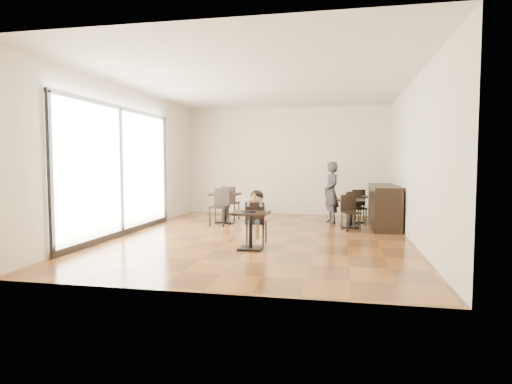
% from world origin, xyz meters
% --- Properties ---
extents(floor, '(6.00, 8.00, 0.01)m').
position_xyz_m(floor, '(0.00, 0.00, 0.00)').
color(floor, brown).
rests_on(floor, ground).
extents(ceiling, '(6.00, 8.00, 0.01)m').
position_xyz_m(ceiling, '(0.00, 0.00, 3.20)').
color(ceiling, silver).
rests_on(ceiling, floor).
extents(wall_back, '(6.00, 0.01, 3.20)m').
position_xyz_m(wall_back, '(0.00, 4.00, 1.60)').
color(wall_back, white).
rests_on(wall_back, floor).
extents(wall_front, '(6.00, 0.01, 3.20)m').
position_xyz_m(wall_front, '(0.00, -4.00, 1.60)').
color(wall_front, white).
rests_on(wall_front, floor).
extents(wall_left, '(0.01, 8.00, 3.20)m').
position_xyz_m(wall_left, '(-3.00, 0.00, 1.60)').
color(wall_left, white).
rests_on(wall_left, floor).
extents(wall_right, '(0.01, 8.00, 3.20)m').
position_xyz_m(wall_right, '(3.00, 0.00, 1.60)').
color(wall_right, white).
rests_on(wall_right, floor).
extents(storefront_window, '(0.04, 4.50, 2.60)m').
position_xyz_m(storefront_window, '(-2.97, -0.50, 1.40)').
color(storefront_window, white).
rests_on(storefront_window, floor).
extents(child_table, '(0.64, 0.64, 0.68)m').
position_xyz_m(child_table, '(0.04, -1.39, 0.34)').
color(child_table, black).
rests_on(child_table, floor).
extents(child_chair, '(0.37, 0.37, 0.81)m').
position_xyz_m(child_chair, '(0.04, -0.84, 0.41)').
color(child_chair, black).
rests_on(child_chair, floor).
extents(child, '(0.37, 0.51, 1.02)m').
position_xyz_m(child, '(0.04, -0.84, 0.51)').
color(child, gray).
rests_on(child, child_chair).
extents(plate, '(0.23, 0.23, 0.01)m').
position_xyz_m(plate, '(0.04, -1.49, 0.68)').
color(plate, black).
rests_on(plate, child_table).
extents(pizza_slice, '(0.24, 0.18, 0.05)m').
position_xyz_m(pizza_slice, '(0.04, -1.03, 0.89)').
color(pizza_slice, tan).
rests_on(pizza_slice, child).
extents(adult_patron, '(0.57, 0.68, 1.58)m').
position_xyz_m(adult_patron, '(1.37, 2.30, 0.79)').
color(adult_patron, '#37373C').
rests_on(adult_patron, floor).
extents(cafe_table_mid, '(0.84, 0.84, 0.68)m').
position_xyz_m(cafe_table_mid, '(1.85, 1.64, 0.34)').
color(cafe_table_mid, black).
rests_on(cafe_table_mid, floor).
extents(cafe_table_left, '(0.79, 0.79, 0.76)m').
position_xyz_m(cafe_table_left, '(-1.32, 1.84, 0.38)').
color(cafe_table_left, black).
rests_on(cafe_table_left, floor).
extents(cafe_table_back, '(0.86, 0.86, 0.69)m').
position_xyz_m(cafe_table_back, '(1.97, 2.60, 0.34)').
color(cafe_table_back, black).
rests_on(cafe_table_back, floor).
extents(chair_mid_a, '(0.48, 0.48, 0.82)m').
position_xyz_m(chair_mid_a, '(1.85, 2.19, 0.41)').
color(chair_mid_a, black).
rests_on(chair_mid_a, floor).
extents(chair_mid_b, '(0.48, 0.48, 0.82)m').
position_xyz_m(chair_mid_b, '(1.85, 1.09, 0.41)').
color(chair_mid_b, black).
rests_on(chair_mid_b, floor).
extents(chair_left_a, '(0.45, 0.45, 0.91)m').
position_xyz_m(chair_left_a, '(-1.32, 2.39, 0.46)').
color(chair_left_a, black).
rests_on(chair_left_a, floor).
extents(chair_left_b, '(0.45, 0.45, 0.91)m').
position_xyz_m(chair_left_b, '(-1.32, 1.29, 0.46)').
color(chair_left_b, black).
rests_on(chair_left_b, floor).
extents(chair_back_a, '(0.49, 0.49, 0.83)m').
position_xyz_m(chair_back_a, '(2.02, 3.15, 0.41)').
color(chair_back_a, black).
rests_on(chair_back_a, floor).
extents(chair_back_b, '(0.49, 0.49, 0.83)m').
position_xyz_m(chair_back_b, '(2.02, 2.05, 0.41)').
color(chair_back_b, black).
rests_on(chair_back_b, floor).
extents(service_counter, '(0.60, 2.40, 1.00)m').
position_xyz_m(service_counter, '(2.65, 2.00, 0.50)').
color(service_counter, black).
rests_on(service_counter, floor).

